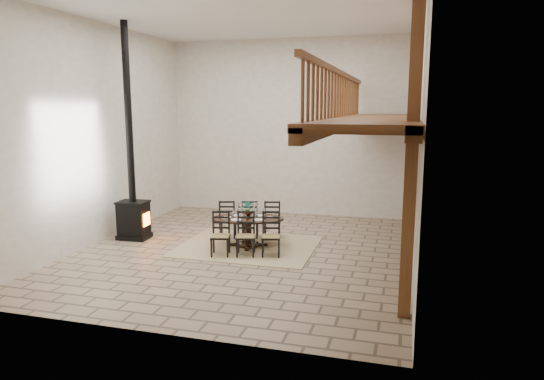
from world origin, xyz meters
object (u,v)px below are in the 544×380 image
(log_basket, at_px, (127,231))
(wood_stove, at_px, (132,193))
(dining_table, at_px, (248,231))
(log_stack, at_px, (126,232))

(log_basket, bearing_deg, wood_stove, -13.51)
(wood_stove, distance_m, log_basket, 0.98)
(dining_table, height_order, log_basket, dining_table)
(wood_stove, distance_m, log_stack, 1.08)
(wood_stove, bearing_deg, log_stack, 150.27)
(dining_table, relative_size, log_stack, 6.87)
(dining_table, distance_m, log_basket, 3.05)
(log_basket, bearing_deg, log_stack, 136.66)
(log_stack, bearing_deg, dining_table, -1.29)
(wood_stove, relative_size, log_basket, 10.99)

